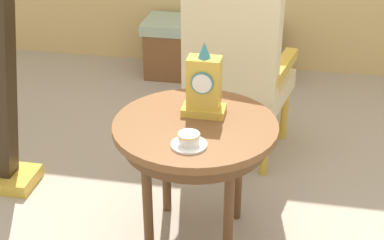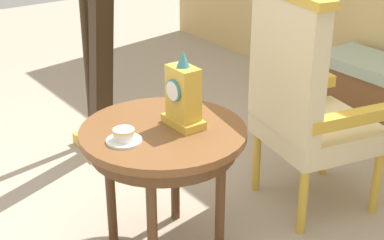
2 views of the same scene
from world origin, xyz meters
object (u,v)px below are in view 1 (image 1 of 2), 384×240
Objects in this scene: side_table at (195,138)px; mantel_clock at (204,86)px; window_bench at (212,49)px; armchair at (236,64)px; teacup_left at (189,140)px.

mantel_clock is (0.02, 0.09, 0.21)m from side_table.
side_table is at bearing -83.29° from window_bench.
armchair is at bearing 83.24° from side_table.
armchair reaches higher than window_bench.
teacup_left is 0.44× the size of mantel_clock.
side_table is 0.77m from armchair.
window_bench is (-0.23, 1.93, -0.32)m from side_table.
mantel_clock is at bearing 87.76° from teacup_left.
window_bench is (-0.25, 1.84, -0.53)m from mantel_clock.
side_table is 2.14× the size of mantel_clock.
side_table reaches higher than window_bench.
window_bench is at bearing 96.36° from teacup_left.
mantel_clock is (0.01, 0.29, 0.11)m from teacup_left.
side_table is 0.70× the size of window_bench.
armchair is (0.07, 0.67, -0.16)m from mantel_clock.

